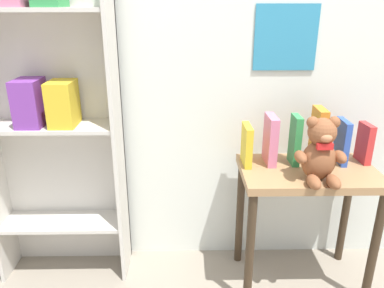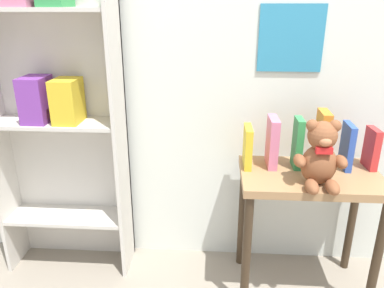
{
  "view_description": "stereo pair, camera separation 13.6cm",
  "coord_description": "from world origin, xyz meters",
  "px_view_note": "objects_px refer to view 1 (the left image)",
  "views": [
    {
      "loc": [
        -0.27,
        -0.51,
        1.34
      ],
      "look_at": [
        -0.24,
        1.1,
        0.73
      ],
      "focal_mm": 35.0,
      "sensor_mm": 36.0,
      "label": 1
    },
    {
      "loc": [
        -0.13,
        -0.5,
        1.34
      ],
      "look_at": [
        -0.24,
        1.1,
        0.73
      ],
      "focal_mm": 35.0,
      "sensor_mm": 36.0,
      "label": 2
    }
  ],
  "objects_px": {
    "display_table": "(306,191)",
    "book_standing_red": "(365,143)",
    "bookshelf_side": "(50,105)",
    "book_standing_green": "(295,140)",
    "book_standing_yellow": "(247,145)",
    "book_standing_blue": "(342,142)",
    "teddy_bear": "(320,152)",
    "book_standing_pink": "(270,140)",
    "book_standing_orange": "(318,135)"
  },
  "relations": [
    {
      "from": "display_table",
      "to": "book_standing_red",
      "type": "relative_size",
      "value": 3.3
    },
    {
      "from": "bookshelf_side",
      "to": "book_standing_green",
      "type": "relative_size",
      "value": 6.86
    },
    {
      "from": "book_standing_yellow",
      "to": "book_standing_blue",
      "type": "xyz_separation_m",
      "value": [
        0.45,
        0.01,
        0.01
      ]
    },
    {
      "from": "book_standing_yellow",
      "to": "book_standing_blue",
      "type": "relative_size",
      "value": 0.91
    },
    {
      "from": "teddy_bear",
      "to": "book_standing_green",
      "type": "height_order",
      "value": "teddy_bear"
    },
    {
      "from": "book_standing_pink",
      "to": "book_standing_green",
      "type": "distance_m",
      "value": 0.11
    },
    {
      "from": "bookshelf_side",
      "to": "book_standing_green",
      "type": "distance_m",
      "value": 1.16
    },
    {
      "from": "book_standing_yellow",
      "to": "book_standing_green",
      "type": "height_order",
      "value": "book_standing_green"
    },
    {
      "from": "bookshelf_side",
      "to": "book_standing_blue",
      "type": "bearing_deg",
      "value": -2.72
    },
    {
      "from": "book_standing_yellow",
      "to": "book_standing_red",
      "type": "distance_m",
      "value": 0.56
    },
    {
      "from": "book_standing_green",
      "to": "book_standing_orange",
      "type": "height_order",
      "value": "book_standing_orange"
    },
    {
      "from": "book_standing_yellow",
      "to": "teddy_bear",
      "type": "bearing_deg",
      "value": -32.9
    },
    {
      "from": "display_table",
      "to": "book_standing_orange",
      "type": "relative_size",
      "value": 2.38
    },
    {
      "from": "book_standing_green",
      "to": "book_standing_blue",
      "type": "xyz_separation_m",
      "value": [
        0.23,
        0.01,
        -0.01
      ]
    },
    {
      "from": "bookshelf_side",
      "to": "book_standing_yellow",
      "type": "distance_m",
      "value": 0.94
    },
    {
      "from": "book_standing_yellow",
      "to": "book_standing_orange",
      "type": "bearing_deg",
      "value": 3.36
    },
    {
      "from": "display_table",
      "to": "book_standing_blue",
      "type": "height_order",
      "value": "book_standing_blue"
    },
    {
      "from": "book_standing_red",
      "to": "book_standing_yellow",
      "type": "bearing_deg",
      "value": 178.96
    },
    {
      "from": "teddy_bear",
      "to": "book_standing_red",
      "type": "relative_size",
      "value": 1.49
    },
    {
      "from": "teddy_bear",
      "to": "book_standing_blue",
      "type": "xyz_separation_m",
      "value": [
        0.17,
        0.19,
        -0.02
      ]
    },
    {
      "from": "display_table",
      "to": "book_standing_pink",
      "type": "height_order",
      "value": "book_standing_pink"
    },
    {
      "from": "book_standing_blue",
      "to": "display_table",
      "type": "bearing_deg",
      "value": -153.26
    },
    {
      "from": "book_standing_blue",
      "to": "book_standing_pink",
      "type": "bearing_deg",
      "value": -178.94
    },
    {
      "from": "bookshelf_side",
      "to": "book_standing_yellow",
      "type": "bearing_deg",
      "value": -4.66
    },
    {
      "from": "book_standing_green",
      "to": "book_standing_orange",
      "type": "relative_size",
      "value": 0.89
    },
    {
      "from": "bookshelf_side",
      "to": "display_table",
      "type": "relative_size",
      "value": 2.57
    },
    {
      "from": "book_standing_pink",
      "to": "book_standing_red",
      "type": "bearing_deg",
      "value": -0.11
    },
    {
      "from": "book_standing_yellow",
      "to": "book_standing_green",
      "type": "bearing_deg",
      "value": 0.02
    },
    {
      "from": "bookshelf_side",
      "to": "book_standing_yellow",
      "type": "relative_size",
      "value": 8.44
    },
    {
      "from": "display_table",
      "to": "book_standing_blue",
      "type": "bearing_deg",
      "value": 24.9
    },
    {
      "from": "teddy_bear",
      "to": "book_standing_orange",
      "type": "xyz_separation_m",
      "value": [
        0.06,
        0.2,
        0.0
      ]
    },
    {
      "from": "teddy_bear",
      "to": "book_standing_green",
      "type": "bearing_deg",
      "value": 107.32
    },
    {
      "from": "teddy_bear",
      "to": "book_standing_red",
      "type": "height_order",
      "value": "teddy_bear"
    },
    {
      "from": "book_standing_yellow",
      "to": "book_standing_blue",
      "type": "bearing_deg",
      "value": 0.67
    },
    {
      "from": "teddy_bear",
      "to": "book_standing_pink",
      "type": "height_order",
      "value": "teddy_bear"
    },
    {
      "from": "book_standing_pink",
      "to": "book_standing_green",
      "type": "relative_size",
      "value": 0.99
    },
    {
      "from": "book_standing_orange",
      "to": "book_standing_blue",
      "type": "distance_m",
      "value": 0.12
    },
    {
      "from": "teddy_bear",
      "to": "bookshelf_side",
      "type": "bearing_deg",
      "value": 168.07
    },
    {
      "from": "teddy_bear",
      "to": "book_standing_blue",
      "type": "height_order",
      "value": "teddy_bear"
    },
    {
      "from": "book_standing_pink",
      "to": "book_standing_orange",
      "type": "xyz_separation_m",
      "value": [
        0.23,
        0.01,
        0.02
      ]
    },
    {
      "from": "book_standing_pink",
      "to": "book_standing_orange",
      "type": "relative_size",
      "value": 0.88
    },
    {
      "from": "display_table",
      "to": "book_standing_red",
      "type": "bearing_deg",
      "value": 16.83
    },
    {
      "from": "bookshelf_side",
      "to": "book_standing_orange",
      "type": "bearing_deg",
      "value": -2.35
    },
    {
      "from": "book_standing_yellow",
      "to": "bookshelf_side",
      "type": "bearing_deg",
      "value": 174.78
    },
    {
      "from": "book_standing_pink",
      "to": "bookshelf_side",
      "type": "bearing_deg",
      "value": 176.25
    },
    {
      "from": "display_table",
      "to": "book_standing_red",
      "type": "height_order",
      "value": "book_standing_red"
    },
    {
      "from": "display_table",
      "to": "book_standing_orange",
      "type": "distance_m",
      "value": 0.27
    },
    {
      "from": "book_standing_pink",
      "to": "book_standing_red",
      "type": "height_order",
      "value": "book_standing_pink"
    },
    {
      "from": "teddy_bear",
      "to": "book_standing_blue",
      "type": "bearing_deg",
      "value": 48.05
    },
    {
      "from": "display_table",
      "to": "book_standing_red",
      "type": "xyz_separation_m",
      "value": [
        0.28,
        0.09,
        0.21
      ]
    }
  ]
}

